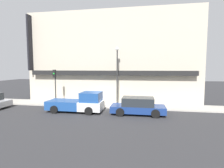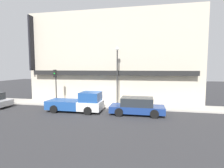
# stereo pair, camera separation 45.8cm
# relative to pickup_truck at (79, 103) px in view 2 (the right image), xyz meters

# --- Properties ---
(ground_plane) EXTENTS (80.00, 80.00, 0.00)m
(ground_plane) POSITION_rel_pickup_truck_xyz_m (2.08, 1.64, -0.80)
(ground_plane) COLOR #2D2D30
(sidewalk) EXTENTS (36.00, 2.58, 0.14)m
(sidewalk) POSITION_rel_pickup_truck_xyz_m (2.08, 2.93, -0.73)
(sidewalk) COLOR #ADA89E
(sidewalk) RESTS_ON ground
(building) EXTENTS (19.80, 3.80, 10.41)m
(building) POSITION_rel_pickup_truck_xyz_m (2.06, 5.70, 4.40)
(building) COLOR #BCB29E
(building) RESTS_ON ground
(pickup_truck) EXTENTS (5.07, 2.16, 1.83)m
(pickup_truck) POSITION_rel_pickup_truck_xyz_m (0.00, 0.00, 0.00)
(pickup_truck) COLOR silver
(pickup_truck) RESTS_ON ground
(parked_car) EXTENTS (4.58, 2.07, 1.47)m
(parked_car) POSITION_rel_pickup_truck_xyz_m (5.30, 0.00, -0.08)
(parked_car) COLOR navy
(parked_car) RESTS_ON ground
(fire_hydrant) EXTENTS (0.17, 0.17, 0.60)m
(fire_hydrant) POSITION_rel_pickup_truck_xyz_m (4.60, 2.13, -0.36)
(fire_hydrant) COLOR #196633
(fire_hydrant) RESTS_ON sidewalk
(street_lamp) EXTENTS (0.36, 0.36, 5.97)m
(street_lamp) POSITION_rel_pickup_truck_xyz_m (3.07, 3.03, 3.04)
(street_lamp) COLOR #2D2D2D
(street_lamp) RESTS_ON sidewalk
(traffic_light) EXTENTS (0.28, 0.42, 3.66)m
(traffic_light) POSITION_rel_pickup_truck_xyz_m (-3.40, 2.09, 1.86)
(traffic_light) COLOR #2D2D2D
(traffic_light) RESTS_ON sidewalk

